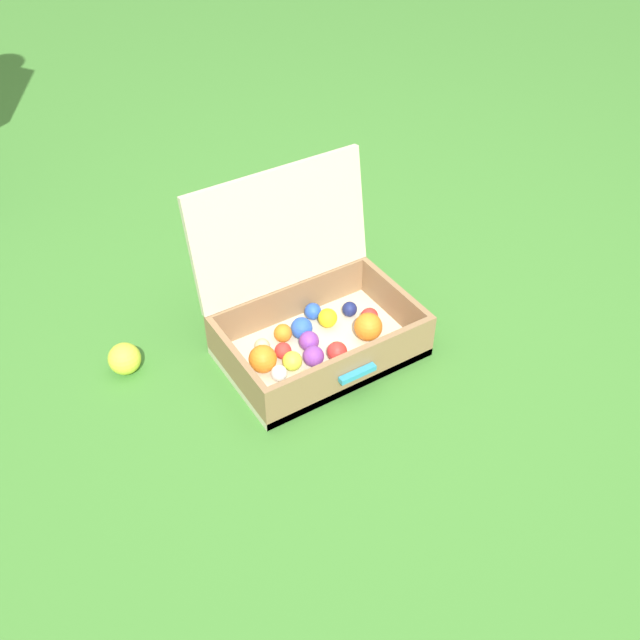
# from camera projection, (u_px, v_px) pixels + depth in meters

# --- Properties ---
(ground_plane) EXTENTS (16.00, 16.00, 0.00)m
(ground_plane) POSITION_uv_depth(u_px,v_px,m) (342.00, 355.00, 2.06)
(ground_plane) COLOR #3D7A2D
(open_suitcase) EXTENTS (0.54, 0.44, 0.49)m
(open_suitcase) POSITION_uv_depth(u_px,v_px,m) (310.00, 317.00, 2.02)
(open_suitcase) COLOR beige
(open_suitcase) RESTS_ON ground
(stray_ball_on_grass) EXTENTS (0.09, 0.09, 0.09)m
(stray_ball_on_grass) POSITION_uv_depth(u_px,v_px,m) (125.00, 359.00, 1.98)
(stray_ball_on_grass) COLOR #CCDB38
(stray_ball_on_grass) RESTS_ON ground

